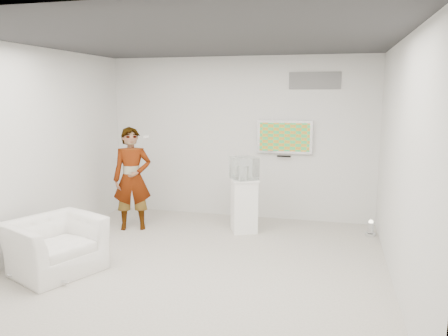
{
  "coord_description": "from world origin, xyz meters",
  "views": [
    {
      "loc": [
        1.71,
        -5.47,
        2.34
      ],
      "look_at": [
        0.18,
        0.6,
        1.26
      ],
      "focal_mm": 35.0,
      "sensor_mm": 36.0,
      "label": 1
    }
  ],
  "objects_px": {
    "pedestal": "(244,205)",
    "floor_uplight": "(371,228)",
    "person": "(132,179)",
    "tv": "(285,137)",
    "armchair": "(55,246)"
  },
  "relations": [
    {
      "from": "pedestal",
      "to": "floor_uplight",
      "type": "xyz_separation_m",
      "value": [
        2.08,
        0.25,
        -0.32
      ]
    },
    {
      "from": "person",
      "to": "floor_uplight",
      "type": "relative_size",
      "value": 6.75
    },
    {
      "from": "tv",
      "to": "person",
      "type": "bearing_deg",
      "value": -154.26
    },
    {
      "from": "floor_uplight",
      "to": "tv",
      "type": "bearing_deg",
      "value": 157.86
    },
    {
      "from": "armchair",
      "to": "pedestal",
      "type": "xyz_separation_m",
      "value": [
        2.08,
        2.28,
        0.1
      ]
    },
    {
      "from": "tv",
      "to": "pedestal",
      "type": "distance_m",
      "value": 1.51
    },
    {
      "from": "armchair",
      "to": "floor_uplight",
      "type": "bearing_deg",
      "value": -34.34
    },
    {
      "from": "person",
      "to": "armchair",
      "type": "bearing_deg",
      "value": -117.49
    },
    {
      "from": "person",
      "to": "tv",
      "type": "bearing_deg",
      "value": 3.47
    },
    {
      "from": "tv",
      "to": "person",
      "type": "height_order",
      "value": "tv"
    },
    {
      "from": "pedestal",
      "to": "floor_uplight",
      "type": "relative_size",
      "value": 3.48
    },
    {
      "from": "floor_uplight",
      "to": "person",
      "type": "bearing_deg",
      "value": -171.83
    },
    {
      "from": "pedestal",
      "to": "floor_uplight",
      "type": "height_order",
      "value": "pedestal"
    },
    {
      "from": "pedestal",
      "to": "floor_uplight",
      "type": "bearing_deg",
      "value": 6.98
    },
    {
      "from": "tv",
      "to": "armchair",
      "type": "distance_m",
      "value": 4.28
    }
  ]
}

